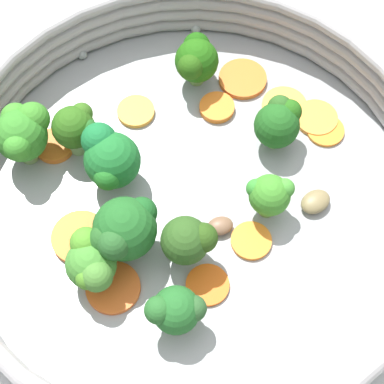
% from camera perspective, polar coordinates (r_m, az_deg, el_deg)
% --- Properties ---
extents(ground_plane, '(4.00, 4.00, 0.00)m').
position_cam_1_polar(ground_plane, '(0.52, 0.00, -1.63)').
color(ground_plane, '#BABABB').
extents(skillet, '(0.36, 0.36, 0.02)m').
position_cam_1_polar(skillet, '(0.51, 0.00, -1.22)').
color(skillet, '#939699').
rests_on(skillet, ground_plane).
extents(skillet_rim_wall, '(0.37, 0.37, 0.05)m').
position_cam_1_polar(skillet_rim_wall, '(0.48, 0.00, 0.60)').
color(skillet_rim_wall, '#9A9697').
rests_on(skillet_rim_wall, skillet).
extents(skillet_rivet_left, '(0.01, 0.01, 0.01)m').
position_cam_1_polar(skillet_rivet_left, '(0.60, 0.34, 14.32)').
color(skillet_rivet_left, '#939B97').
rests_on(skillet_rivet_left, skillet).
extents(skillet_rivet_right, '(0.01, 0.01, 0.01)m').
position_cam_1_polar(skillet_rivet_right, '(0.59, -9.74, 11.97)').
color(skillet_rivet_right, '#929697').
rests_on(skillet_rivet_right, skillet).
extents(carrot_slice_0, '(0.05, 0.05, 0.00)m').
position_cam_1_polar(carrot_slice_0, '(0.55, 10.98, 6.48)').
color(carrot_slice_0, orange).
rests_on(carrot_slice_0, skillet).
extents(carrot_slice_1, '(0.04, 0.04, 0.00)m').
position_cam_1_polar(carrot_slice_1, '(0.55, 8.21, 7.62)').
color(carrot_slice_1, '#F19B39').
rests_on(carrot_slice_1, skillet).
extents(carrot_slice_2, '(0.05, 0.05, 0.01)m').
position_cam_1_polar(carrot_slice_2, '(0.54, -12.10, 4.06)').
color(carrot_slice_2, orange).
rests_on(carrot_slice_2, skillet).
extents(carrot_slice_3, '(0.04, 0.04, 0.00)m').
position_cam_1_polar(carrot_slice_3, '(0.48, -7.02, -8.44)').
color(carrot_slice_3, '#D85C21').
rests_on(carrot_slice_3, skillet).
extents(carrot_slice_4, '(0.03, 0.03, 0.00)m').
position_cam_1_polar(carrot_slice_4, '(0.55, 11.76, 5.40)').
color(carrot_slice_4, orange).
rests_on(carrot_slice_4, skillet).
extents(carrot_slice_5, '(0.04, 0.04, 0.00)m').
position_cam_1_polar(carrot_slice_5, '(0.49, 5.28, -4.34)').
color(carrot_slice_5, orange).
rests_on(carrot_slice_5, skillet).
extents(carrot_slice_6, '(0.06, 0.06, 0.01)m').
position_cam_1_polar(carrot_slice_6, '(0.49, -9.92, -4.00)').
color(carrot_slice_6, orange).
rests_on(carrot_slice_6, skillet).
extents(carrot_slice_7, '(0.04, 0.04, 0.00)m').
position_cam_1_polar(carrot_slice_7, '(0.55, -5.01, 7.15)').
color(carrot_slice_7, '#F99D31').
rests_on(carrot_slice_7, skillet).
extents(carrot_slice_8, '(0.05, 0.05, 0.00)m').
position_cam_1_polar(carrot_slice_8, '(0.57, 4.52, 9.99)').
color(carrot_slice_8, orange).
rests_on(carrot_slice_8, skillet).
extents(carrot_slice_9, '(0.04, 0.04, 0.00)m').
position_cam_1_polar(carrot_slice_9, '(0.47, 1.01, -8.32)').
color(carrot_slice_9, '#E05C15').
rests_on(carrot_slice_9, skillet).
extents(carrot_slice_10, '(0.04, 0.04, 0.01)m').
position_cam_1_polar(carrot_slice_10, '(0.55, 2.23, 7.52)').
color(carrot_slice_10, orange).
rests_on(carrot_slice_10, skillet).
extents(broccoli_floret_0, '(0.05, 0.05, 0.06)m').
position_cam_1_polar(broccoli_floret_0, '(0.46, -6.10, -3.38)').
color(broccoli_floret_0, olive).
rests_on(broccoli_floret_0, skillet).
extents(broccoli_floret_1, '(0.04, 0.03, 0.04)m').
position_cam_1_polar(broccoli_floret_1, '(0.48, 6.91, -0.26)').
color(broccoli_floret_1, '#6F9743').
rests_on(broccoli_floret_1, skillet).
extents(broccoli_floret_2, '(0.04, 0.05, 0.05)m').
position_cam_1_polar(broccoli_floret_2, '(0.54, 0.32, 11.63)').
color(broccoli_floret_2, '#7E9F52').
rests_on(broccoli_floret_2, skillet).
extents(broccoli_floret_3, '(0.04, 0.03, 0.05)m').
position_cam_1_polar(broccoli_floret_3, '(0.51, -10.30, 5.66)').
color(broccoli_floret_3, '#84A868').
rests_on(broccoli_floret_3, skillet).
extents(broccoli_floret_4, '(0.04, 0.04, 0.04)m').
position_cam_1_polar(broccoli_floret_4, '(0.51, 7.70, 6.17)').
color(broccoli_floret_4, '#85B162').
rests_on(broccoli_floret_4, skillet).
extents(broccoli_floret_5, '(0.04, 0.04, 0.05)m').
position_cam_1_polar(broccoli_floret_5, '(0.46, -0.21, -4.32)').
color(broccoli_floret_5, '#79A45E').
rests_on(broccoli_floret_5, skillet).
extents(broccoli_floret_6, '(0.04, 0.05, 0.05)m').
position_cam_1_polar(broccoli_floret_6, '(0.49, -7.34, 2.97)').
color(broccoli_floret_6, '#88A566').
rests_on(broccoli_floret_6, skillet).
extents(broccoli_floret_7, '(0.04, 0.05, 0.05)m').
position_cam_1_polar(broccoli_floret_7, '(0.51, -14.86, 5.15)').
color(broccoli_floret_7, '#7D9E5C').
rests_on(broccoli_floret_7, skillet).
extents(broccoli_floret_8, '(0.04, 0.03, 0.04)m').
position_cam_1_polar(broccoli_floret_8, '(0.44, -1.36, -10.47)').
color(broccoli_floret_8, '#7D9F52').
rests_on(broccoli_floret_8, skillet).
extents(broccoli_floret_9, '(0.04, 0.05, 0.04)m').
position_cam_1_polar(broccoli_floret_9, '(0.46, -8.97, -6.28)').
color(broccoli_floret_9, '#70984F').
rests_on(broccoli_floret_9, skillet).
extents(mushroom_piece_0, '(0.03, 0.03, 0.01)m').
position_cam_1_polar(mushroom_piece_0, '(0.51, 10.91, -0.85)').
color(mushroom_piece_0, olive).
rests_on(mushroom_piece_0, skillet).
extents(mushroom_piece_1, '(0.02, 0.02, 0.01)m').
position_cam_1_polar(mushroom_piece_1, '(0.49, 2.51, -3.03)').
color(mushroom_piece_1, brown).
rests_on(mushroom_piece_1, skillet).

